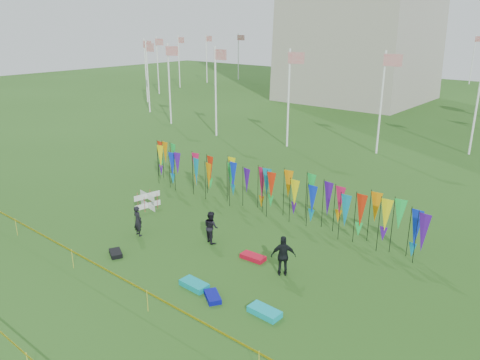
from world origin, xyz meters
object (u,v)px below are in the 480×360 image
Objects in this scene: kite_bag_blue at (213,297)px; kite_bag_teal at (265,312)px; box_kite at (148,201)px; person_right at (283,256)px; kite_bag_red at (253,257)px; kite_bag_black at (116,253)px; person_left at (138,221)px; person_mid at (211,227)px; kite_bag_turquoise at (194,285)px.

kite_bag_teal is (2.13, 0.47, 0.02)m from kite_bag_blue.
person_right is (10.09, -1.13, 0.42)m from box_kite.
kite_bag_teal is at bearing -45.82° from kite_bag_red.
kite_bag_teal is at bearing 12.56° from kite_bag_blue.
person_right is 2.09× the size of kite_bag_black.
person_left is (2.41, -2.57, 0.31)m from box_kite.
person_left is 3.72m from person_mid.
person_mid is 1.68× the size of kite_bag_blue.
kite_bag_blue is at bearing -167.44° from kite_bag_teal.
person_left is 0.88× the size of person_right.
kite_bag_black is 0.69× the size of kite_bag_teal.
box_kite is 5.66m from kite_bag_black.
kite_bag_turquoise is at bearing -27.85° from box_kite.
box_kite is 1.09× the size of kite_bag_black.
kite_bag_red is at bearing 102.63° from kite_bag_blue.
person_mid is at bearing -144.75° from person_left.
person_mid reaches higher than box_kite.
person_left is 5.81m from kite_bag_turquoise.
kite_bag_blue is at bearing -6.97° from kite_bag_turquoise.
box_kite is 0.60× the size of person_left.
kite_bag_teal reaches higher than kite_bag_black.
kite_bag_blue is 0.77× the size of kite_bag_teal.
box_kite is at bearing 10.77° from person_mid.
box_kite is 8.99m from kite_bag_turquoise.
box_kite is at bearing 152.15° from kite_bag_turquoise.
kite_bag_blue is at bearing 152.55° from person_mid.
person_right is 1.49× the size of kite_bag_turquoise.
person_mid is 2.70m from kite_bag_red.
kite_bag_black is (-4.65, -0.38, -0.02)m from kite_bag_turquoise.
box_kite is 3.53m from person_left.
kite_bag_turquoise is at bearing -96.11° from kite_bag_red.
person_mid is at bearing 178.28° from kite_bag_red.
person_left is at bearing 165.12° from kite_bag_blue.
person_mid reaches higher than kite_bag_black.
person_mid is 1.40× the size of kite_bag_red.
person_left reaches higher than kite_bag_blue.
person_left is 2.30m from kite_bag_black.
kite_bag_turquoise is at bearing 142.37° from person_mid.
person_right is 3.82m from kite_bag_turquoise.
kite_bag_teal is (2.90, -2.98, 0.01)m from kite_bag_red.
person_right is 1.57× the size of kite_bag_red.
kite_bag_teal reaches higher than kite_bag_red.
person_right reaches higher than person_left.
kite_bag_red reaches higher than kite_bag_blue.
kite_bag_turquoise is 1.27× the size of kite_bag_blue.
person_mid reaches higher than kite_bag_turquoise.
person_right reaches higher than kite_bag_turquoise.
kite_bag_black is 7.93m from kite_bag_teal.
kite_bag_turquoise is at bearing 173.03° from kite_bag_blue.
kite_bag_turquoise is 3.27m from kite_bag_teal.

